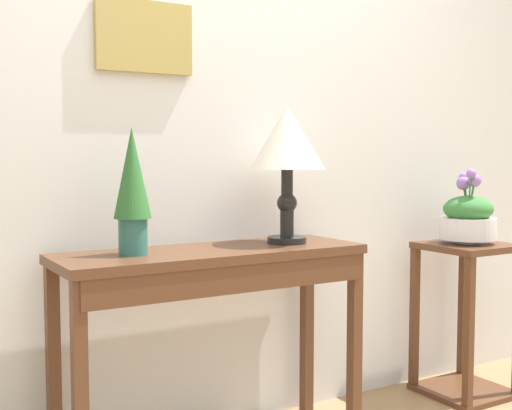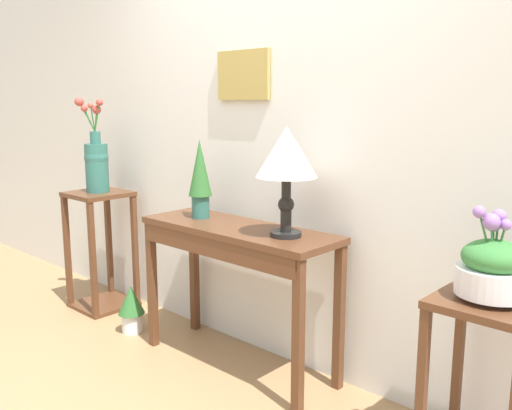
{
  "view_description": "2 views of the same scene",
  "coord_description": "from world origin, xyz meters",
  "px_view_note": "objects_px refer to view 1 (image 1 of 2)",
  "views": [
    {
      "loc": [
        -1.27,
        -1.07,
        1.14
      ],
      "look_at": [
        0.09,
        1.19,
        0.95
      ],
      "focal_mm": 46.79,
      "sensor_mm": 36.0,
      "label": 1
    },
    {
      "loc": [
        1.87,
        -0.9,
        1.45
      ],
      "look_at": [
        0.04,
        1.08,
        0.94
      ],
      "focal_mm": 38.59,
      "sensor_mm": 36.0,
      "label": 2
    }
  ],
  "objects_px": {
    "pedestal_stand_right": "(466,319)",
    "planter_bowl_wide_right": "(468,217)",
    "table_lamp": "(287,144)",
    "potted_plant_on_console": "(132,185)",
    "console_table": "(215,282)"
  },
  "relations": [
    {
      "from": "pedestal_stand_right",
      "to": "planter_bowl_wide_right",
      "type": "distance_m",
      "value": 0.49
    },
    {
      "from": "table_lamp",
      "to": "pedestal_stand_right",
      "type": "bearing_deg",
      "value": -1.62
    },
    {
      "from": "table_lamp",
      "to": "planter_bowl_wide_right",
      "type": "height_order",
      "value": "table_lamp"
    },
    {
      "from": "table_lamp",
      "to": "potted_plant_on_console",
      "type": "xyz_separation_m",
      "value": [
        -0.64,
        0.01,
        -0.15
      ]
    },
    {
      "from": "table_lamp",
      "to": "planter_bowl_wide_right",
      "type": "xyz_separation_m",
      "value": [
        1.0,
        -0.03,
        -0.34
      ]
    },
    {
      "from": "console_table",
      "to": "planter_bowl_wide_right",
      "type": "xyz_separation_m",
      "value": [
        1.34,
        -0.01,
        0.18
      ]
    },
    {
      "from": "console_table",
      "to": "table_lamp",
      "type": "relative_size",
      "value": 2.16
    },
    {
      "from": "console_table",
      "to": "pedestal_stand_right",
      "type": "bearing_deg",
      "value": -0.24
    },
    {
      "from": "table_lamp",
      "to": "pedestal_stand_right",
      "type": "relative_size",
      "value": 0.74
    },
    {
      "from": "console_table",
      "to": "planter_bowl_wide_right",
      "type": "relative_size",
      "value": 3.29
    },
    {
      "from": "potted_plant_on_console",
      "to": "planter_bowl_wide_right",
      "type": "bearing_deg",
      "value": -1.39
    },
    {
      "from": "pedestal_stand_right",
      "to": "planter_bowl_wide_right",
      "type": "height_order",
      "value": "planter_bowl_wide_right"
    },
    {
      "from": "console_table",
      "to": "potted_plant_on_console",
      "type": "relative_size",
      "value": 2.61
    },
    {
      "from": "console_table",
      "to": "table_lamp",
      "type": "height_order",
      "value": "table_lamp"
    },
    {
      "from": "table_lamp",
      "to": "console_table",
      "type": "bearing_deg",
      "value": -176.09
    }
  ]
}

